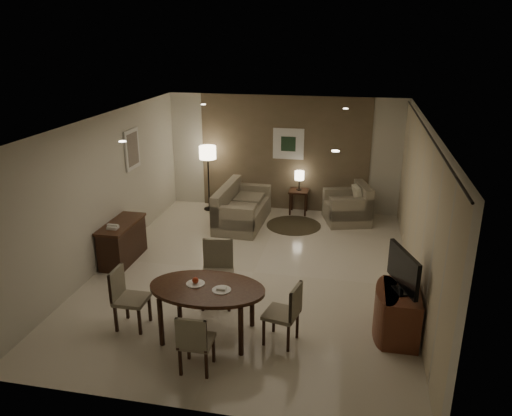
% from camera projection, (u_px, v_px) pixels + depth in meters
% --- Properties ---
extents(room_shell, '(5.50, 7.00, 2.70)m').
position_uv_depth(room_shell, '(258.00, 194.00, 8.82)').
color(room_shell, beige).
rests_on(room_shell, ground).
extents(taupe_accent, '(3.96, 0.03, 2.70)m').
position_uv_depth(taupe_accent, '(284.00, 154.00, 11.67)').
color(taupe_accent, brown).
rests_on(taupe_accent, wall_back).
extents(curtain_wall, '(0.08, 6.70, 2.58)m').
position_uv_depth(curtain_wall, '(418.00, 213.00, 7.95)').
color(curtain_wall, beige).
rests_on(curtain_wall, wall_right).
extents(curtain_rod, '(0.03, 6.80, 0.03)m').
position_uv_depth(curtain_rod, '(427.00, 131.00, 7.51)').
color(curtain_rod, black).
rests_on(curtain_rod, wall_right).
extents(art_back_frame, '(0.72, 0.03, 0.72)m').
position_uv_depth(art_back_frame, '(288.00, 144.00, 11.54)').
color(art_back_frame, silver).
rests_on(art_back_frame, wall_back).
extents(art_back_canvas, '(0.34, 0.01, 0.34)m').
position_uv_depth(art_back_canvas, '(288.00, 144.00, 11.53)').
color(art_back_canvas, '#1C331E').
rests_on(art_back_canvas, wall_back).
extents(art_left_frame, '(0.03, 0.60, 0.80)m').
position_uv_depth(art_left_frame, '(132.00, 149.00, 9.90)').
color(art_left_frame, silver).
rests_on(art_left_frame, wall_left).
extents(art_left_canvas, '(0.01, 0.46, 0.64)m').
position_uv_depth(art_left_canvas, '(133.00, 149.00, 9.90)').
color(art_left_canvas, gray).
rests_on(art_left_canvas, wall_left).
extents(downlight_nl, '(0.10, 0.10, 0.01)m').
position_uv_depth(downlight_nl, '(122.00, 141.00, 6.61)').
color(downlight_nl, white).
rests_on(downlight_nl, ceiling).
extents(downlight_nr, '(0.10, 0.10, 0.01)m').
position_uv_depth(downlight_nr, '(336.00, 151.00, 6.08)').
color(downlight_nr, white).
rests_on(downlight_nr, ceiling).
extents(downlight_fl, '(0.10, 0.10, 0.01)m').
position_uv_depth(downlight_fl, '(203.00, 104.00, 9.93)').
color(downlight_fl, white).
rests_on(downlight_fl, ceiling).
extents(downlight_fr, '(0.10, 0.10, 0.01)m').
position_uv_depth(downlight_fr, '(346.00, 109.00, 9.40)').
color(downlight_fr, white).
rests_on(downlight_fr, ceiling).
extents(console_desk, '(0.48, 1.20, 0.75)m').
position_uv_depth(console_desk, '(123.00, 242.00, 9.25)').
color(console_desk, '#432915').
rests_on(console_desk, floor).
extents(telephone, '(0.20, 0.14, 0.09)m').
position_uv_depth(telephone, '(113.00, 226.00, 8.83)').
color(telephone, white).
rests_on(telephone, console_desk).
extents(tv_cabinet, '(0.48, 0.90, 0.70)m').
position_uv_depth(tv_cabinet, '(400.00, 314.00, 6.95)').
color(tv_cabinet, brown).
rests_on(tv_cabinet, floor).
extents(flat_tv, '(0.36, 0.85, 0.60)m').
position_uv_depth(flat_tv, '(403.00, 270.00, 6.73)').
color(flat_tv, black).
rests_on(flat_tv, tv_cabinet).
extents(dining_table, '(1.62, 1.01, 0.76)m').
position_uv_depth(dining_table, '(208.00, 311.00, 6.95)').
color(dining_table, '#432915').
rests_on(dining_table, floor).
extents(chair_near, '(0.41, 0.41, 0.84)m').
position_uv_depth(chair_near, '(197.00, 340.00, 6.23)').
color(chair_near, gray).
rests_on(chair_near, floor).
extents(chair_far, '(0.56, 0.56, 1.01)m').
position_uv_depth(chair_far, '(217.00, 275.00, 7.70)').
color(chair_far, gray).
rests_on(chair_far, floor).
extents(chair_left, '(0.44, 0.44, 0.90)m').
position_uv_depth(chair_left, '(132.00, 299.00, 7.13)').
color(chair_left, gray).
rests_on(chair_left, floor).
extents(chair_right, '(0.51, 0.51, 0.89)m').
position_uv_depth(chair_right, '(281.00, 313.00, 6.78)').
color(chair_right, gray).
rests_on(chair_right, floor).
extents(plate_a, '(0.26, 0.26, 0.02)m').
position_uv_depth(plate_a, '(195.00, 284.00, 6.90)').
color(plate_a, white).
rests_on(plate_a, dining_table).
extents(plate_b, '(0.26, 0.26, 0.02)m').
position_uv_depth(plate_b, '(221.00, 290.00, 6.73)').
color(plate_b, white).
rests_on(plate_b, dining_table).
extents(fruit_apple, '(0.09, 0.09, 0.09)m').
position_uv_depth(fruit_apple, '(195.00, 280.00, 6.88)').
color(fruit_apple, '#B42F14').
rests_on(fruit_apple, plate_a).
extents(napkin, '(0.12, 0.08, 0.03)m').
position_uv_depth(napkin, '(221.00, 289.00, 6.72)').
color(napkin, white).
rests_on(napkin, plate_b).
extents(round_rug, '(1.20, 1.20, 0.01)m').
position_uv_depth(round_rug, '(294.00, 225.00, 11.04)').
color(round_rug, '#443B26').
rests_on(round_rug, floor).
extents(sofa, '(1.85, 0.97, 0.86)m').
position_uv_depth(sofa, '(242.00, 205.00, 11.01)').
color(sofa, gray).
rests_on(sofa, floor).
extents(armchair, '(1.15, 1.18, 0.86)m').
position_uv_depth(armchair, '(347.00, 204.00, 11.12)').
color(armchair, gray).
rests_on(armchair, floor).
extents(side_table, '(0.44, 0.44, 0.56)m').
position_uv_depth(side_table, '(299.00, 202.00, 11.71)').
color(side_table, black).
rests_on(side_table, floor).
extents(table_lamp, '(0.22, 0.22, 0.50)m').
position_uv_depth(table_lamp, '(299.00, 180.00, 11.55)').
color(table_lamp, '#FFEAC1').
rests_on(table_lamp, side_table).
extents(floor_lamp, '(0.39, 0.39, 1.55)m').
position_uv_depth(floor_lamp, '(208.00, 178.00, 11.79)').
color(floor_lamp, '#FFE5B7').
rests_on(floor_lamp, floor).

